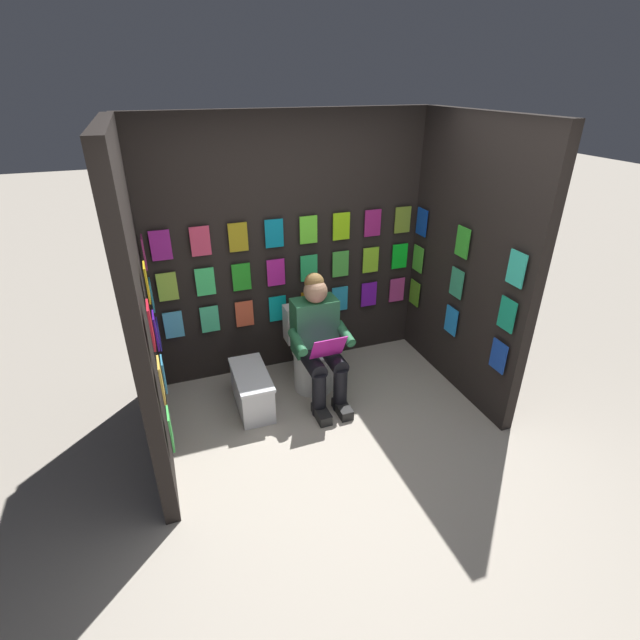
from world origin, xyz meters
TOP-DOWN VIEW (x-y plane):
  - ground_plane at (0.00, 0.00)m, footprint 30.00×30.00m
  - display_wall_back at (0.00, -1.72)m, footprint 2.75×0.14m
  - display_wall_left at (-1.37, -0.84)m, footprint 0.14×1.67m
  - display_wall_right at (1.37, -0.84)m, footprint 0.14×1.67m
  - toilet at (-0.04, -1.24)m, footprint 0.41×0.56m
  - person_reading at (-0.04, -1.01)m, footprint 0.53×0.68m
  - comic_longbox_near at (0.59, -1.05)m, footprint 0.30×0.64m

SIDE VIEW (x-z plane):
  - ground_plane at x=0.00m, z-range 0.00..0.00m
  - comic_longbox_near at x=0.59m, z-range 0.00..0.37m
  - toilet at x=-0.04m, z-range -0.06..0.71m
  - person_reading at x=-0.04m, z-range 0.00..1.20m
  - display_wall_back at x=0.00m, z-range 0.00..2.45m
  - display_wall_left at x=-1.37m, z-range 0.00..2.45m
  - display_wall_right at x=1.37m, z-range 0.00..2.45m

